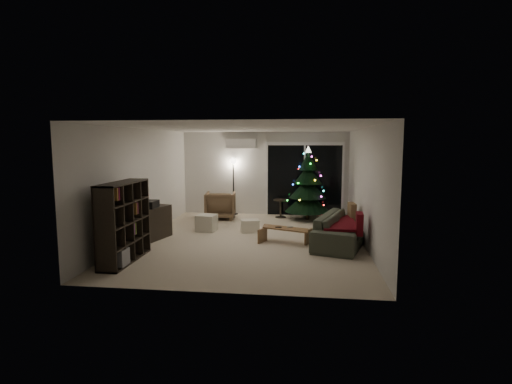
# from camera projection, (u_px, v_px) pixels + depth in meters

# --- Properties ---
(room) EXTENTS (6.50, 7.51, 2.60)m
(room) POSITION_uv_depth(u_px,v_px,m) (275.00, 188.00, 10.32)
(room) COLOR beige
(room) RESTS_ON ground
(bookshelf) EXTENTS (0.42, 1.49, 1.47)m
(bookshelf) POSITION_uv_depth(u_px,v_px,m) (115.00, 222.00, 7.33)
(bookshelf) COLOR black
(bookshelf) RESTS_ON floor
(media_cabinet) EXTENTS (0.73, 1.25, 0.74)m
(media_cabinet) POSITION_uv_depth(u_px,v_px,m) (149.00, 224.00, 8.95)
(media_cabinet) COLOR black
(media_cabinet) RESTS_ON floor
(stereo) EXTENTS (0.37, 0.44, 0.16)m
(stereo) POSITION_uv_depth(u_px,v_px,m) (148.00, 204.00, 8.89)
(stereo) COLOR black
(stereo) RESTS_ON media_cabinet
(armchair) EXTENTS (0.93, 0.95, 0.78)m
(armchair) POSITION_uv_depth(u_px,v_px,m) (220.00, 205.00, 11.47)
(armchair) COLOR brown
(armchair) RESTS_ON floor
(ottoman) EXTENTS (0.50, 0.50, 0.40)m
(ottoman) POSITION_uv_depth(u_px,v_px,m) (207.00, 223.00, 9.90)
(ottoman) COLOR beige
(ottoman) RESTS_ON floor
(cardboard_box_a) EXTENTS (0.48, 0.40, 0.30)m
(cardboard_box_a) POSITION_uv_depth(u_px,v_px,m) (207.00, 224.00, 10.07)
(cardboard_box_a) COLOR beige
(cardboard_box_a) RESTS_ON floor
(cardboard_box_b) EXTENTS (0.50, 0.42, 0.30)m
(cardboard_box_b) POSITION_uv_depth(u_px,v_px,m) (250.00, 226.00, 9.77)
(cardboard_box_b) COLOR beige
(cardboard_box_b) RESTS_ON floor
(side_table) EXTENTS (0.52, 0.52, 0.53)m
(side_table) POSITION_uv_depth(u_px,v_px,m) (281.00, 208.00, 11.66)
(side_table) COLOR black
(side_table) RESTS_ON floor
(floor_lamp) EXTENTS (0.26, 0.26, 1.65)m
(floor_lamp) POSITION_uv_depth(u_px,v_px,m) (233.00, 187.00, 12.12)
(floor_lamp) COLOR black
(floor_lamp) RESTS_ON floor
(sofa) EXTENTS (1.48, 2.39, 0.65)m
(sofa) POSITION_uv_depth(u_px,v_px,m) (343.00, 229.00, 8.59)
(sofa) COLOR #2F3627
(sofa) RESTS_ON floor
(sofa_throw) EXTENTS (0.70, 1.61, 0.05)m
(sofa_throw) POSITION_uv_depth(u_px,v_px,m) (339.00, 223.00, 8.58)
(sofa_throw) COLOR #590C17
(sofa_throw) RESTS_ON sofa
(cushion_a) EXTENTS (0.17, 0.44, 0.43)m
(cushion_a) POSITION_uv_depth(u_px,v_px,m) (352.00, 212.00, 9.16)
(cushion_a) COLOR brown
(cushion_a) RESTS_ON sofa
(cushion_b) EXTENTS (0.16, 0.44, 0.43)m
(cushion_b) POSITION_uv_depth(u_px,v_px,m) (359.00, 224.00, 7.88)
(cushion_b) COLOR #590C17
(cushion_b) RESTS_ON sofa
(coffee_table) EXTENTS (1.13, 0.75, 0.34)m
(coffee_table) POSITION_uv_depth(u_px,v_px,m) (285.00, 235.00, 8.71)
(coffee_table) COLOR brown
(coffee_table) RESTS_ON floor
(remote_a) EXTENTS (0.13, 0.04, 0.02)m
(remote_a) POSITION_uv_depth(u_px,v_px,m) (278.00, 227.00, 8.71)
(remote_a) COLOR black
(remote_a) RESTS_ON coffee_table
(remote_b) EXTENTS (0.13, 0.08, 0.02)m
(remote_b) POSITION_uv_depth(u_px,v_px,m) (290.00, 227.00, 8.73)
(remote_b) COLOR slate
(remote_b) RESTS_ON coffee_table
(christmas_tree) EXTENTS (1.55, 1.55, 2.08)m
(christmas_tree) POSITION_uv_depth(u_px,v_px,m) (308.00, 183.00, 11.24)
(christmas_tree) COLOR black
(christmas_tree) RESTS_ON floor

